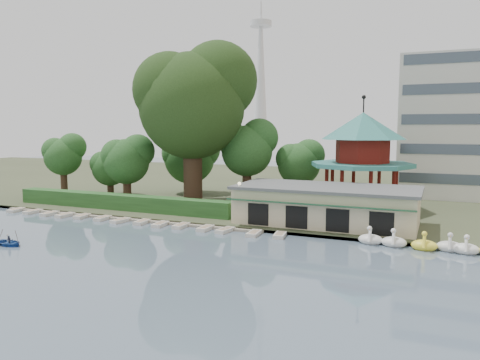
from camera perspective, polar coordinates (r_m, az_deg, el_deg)
The scene contains 14 objects.
ground_plane at distance 34.34m, azimuth -15.39°, elevation -11.33°, with size 220.00×220.00×0.00m, color slate.
shore at distance 80.76m, azimuth 8.23°, elevation -0.82°, with size 220.00×70.00×0.40m, color #424930.
embankment at distance 48.53m, azimuth -2.51°, elevation -5.68°, with size 220.00×0.60×0.30m, color gray.
dock at distance 54.64m, azimuth -14.00°, elevation -4.52°, with size 34.00×1.60×0.24m, color gray.
boathouse at distance 49.22m, azimuth 10.45°, elevation -2.98°, with size 18.60×9.39×3.90m.
pavilion at distance 58.13m, azimuth 14.68°, elevation 3.43°, with size 12.40×12.40×13.50m.
broadcast_tower at distance 178.44m, azimuth 2.54°, elevation 14.08°, with size 8.00×8.00×96.00m.
hedge at distance 58.82m, azimuth -14.42°, elevation -2.59°, with size 30.00×2.00×1.80m, color #295925.
lamp_post at distance 48.87m, azimuth -0.08°, elevation -1.79°, with size 0.36×0.36×4.28m.
big_tree at distance 61.30m, azimuth -5.62°, elevation 9.95°, with size 15.03×14.01×21.04m.
small_trees at distance 66.58m, azimuth -6.76°, elevation 2.96°, with size 39.16×16.98×11.11m.
swan_boats at distance 43.18m, azimuth 23.80°, elevation -7.43°, with size 14.98×2.16×1.92m.
moored_rowboats at distance 52.41m, azimuth -13.20°, elevation -4.90°, with size 35.42×2.75×0.36m.
rowboat_with_passengers at distance 46.26m, azimuth -26.39°, elevation -6.60°, with size 4.59×3.55×2.01m.
Camera 1 is at (20.63, -25.42, 10.37)m, focal length 35.00 mm.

